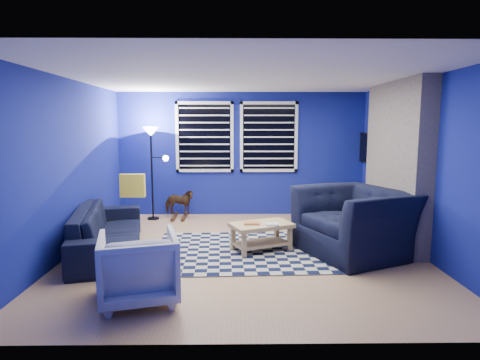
# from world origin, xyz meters

# --- Properties ---
(floor) EXTENTS (5.00, 5.00, 0.00)m
(floor) POSITION_xyz_m (0.00, 0.00, 0.00)
(floor) COLOR tan
(floor) RESTS_ON ground
(ceiling) EXTENTS (5.00, 5.00, 0.00)m
(ceiling) POSITION_xyz_m (0.00, 0.00, 2.50)
(ceiling) COLOR white
(ceiling) RESTS_ON wall_back
(wall_back) EXTENTS (5.00, 0.00, 5.00)m
(wall_back) POSITION_xyz_m (0.00, 2.50, 1.25)
(wall_back) COLOR navy
(wall_back) RESTS_ON floor
(wall_left) EXTENTS (0.00, 5.00, 5.00)m
(wall_left) POSITION_xyz_m (-2.50, 0.00, 1.25)
(wall_left) COLOR navy
(wall_left) RESTS_ON floor
(wall_right) EXTENTS (0.00, 5.00, 5.00)m
(wall_right) POSITION_xyz_m (2.50, 0.00, 1.25)
(wall_right) COLOR navy
(wall_right) RESTS_ON floor
(fireplace) EXTENTS (0.65, 2.00, 2.50)m
(fireplace) POSITION_xyz_m (2.36, 0.50, 1.20)
(fireplace) COLOR gray
(fireplace) RESTS_ON floor
(window_left) EXTENTS (1.17, 0.06, 1.42)m
(window_left) POSITION_xyz_m (-0.75, 2.46, 1.60)
(window_left) COLOR black
(window_left) RESTS_ON wall_back
(window_right) EXTENTS (1.17, 0.06, 1.42)m
(window_right) POSITION_xyz_m (0.55, 2.46, 1.60)
(window_right) COLOR black
(window_right) RESTS_ON wall_back
(tv) EXTENTS (0.07, 1.00, 0.58)m
(tv) POSITION_xyz_m (2.45, 2.00, 1.40)
(tv) COLOR black
(tv) RESTS_ON wall_right
(rug) EXTENTS (2.57, 2.09, 0.02)m
(rug) POSITION_xyz_m (-0.05, 0.02, 0.01)
(rug) COLOR black
(rug) RESTS_ON floor
(sofa) EXTENTS (2.42, 1.38, 0.66)m
(sofa) POSITION_xyz_m (-1.97, 0.00, 0.33)
(sofa) COLOR black
(sofa) RESTS_ON floor
(armchair_big) EXTENTS (1.83, 1.73, 0.94)m
(armchair_big) POSITION_xyz_m (1.56, -0.11, 0.47)
(armchair_big) COLOR black
(armchair_big) RESTS_ON floor
(armchair_bent) EXTENTS (0.97, 0.98, 0.73)m
(armchair_bent) POSITION_xyz_m (-1.15, -1.63, 0.37)
(armchair_bent) COLOR gray
(armchair_bent) RESTS_ON floor
(rocking_horse) EXTENTS (0.37, 0.64, 0.51)m
(rocking_horse) POSITION_xyz_m (-1.25, 2.13, 0.33)
(rocking_horse) COLOR #472816
(rocking_horse) RESTS_ON floor
(coffee_table) EXTENTS (1.00, 0.81, 0.44)m
(coffee_table) POSITION_xyz_m (0.25, 0.04, 0.30)
(coffee_table) COLOR tan
(coffee_table) RESTS_ON rug
(cabinet) EXTENTS (0.66, 0.45, 0.62)m
(cabinet) POSITION_xyz_m (1.87, 2.06, 0.28)
(cabinet) COLOR tan
(cabinet) RESTS_ON floor
(floor_lamp) EXTENTS (0.49, 0.30, 1.80)m
(floor_lamp) POSITION_xyz_m (-1.73, 2.07, 1.48)
(floor_lamp) COLOR black
(floor_lamp) RESTS_ON floor
(throw_pillow) EXTENTS (0.40, 0.12, 0.38)m
(throw_pillow) POSITION_xyz_m (-1.82, 0.86, 0.85)
(throw_pillow) COLOR yellow
(throw_pillow) RESTS_ON sofa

